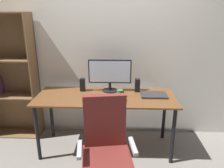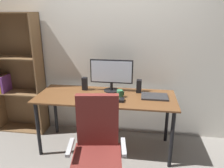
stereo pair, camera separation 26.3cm
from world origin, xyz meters
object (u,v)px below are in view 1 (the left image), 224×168
(desk, at_px, (106,102))
(bookshelf, at_px, (8,79))
(speaker_right, at_px, (137,85))
(keyboard, at_px, (105,101))
(mouse, at_px, (123,100))
(laptop, at_px, (154,95))
(coffee_mug, at_px, (120,93))
(monitor, at_px, (110,73))
(speaker_left, at_px, (83,85))
(office_chair, at_px, (106,155))

(desk, xyz_separation_m, bookshelf, (-1.38, 0.33, 0.19))
(bookshelf, bearing_deg, speaker_right, -4.77)
(keyboard, relative_size, speaker_right, 1.71)
(mouse, height_order, laptop, mouse)
(coffee_mug, distance_m, bookshelf, 1.60)
(monitor, relative_size, mouse, 5.75)
(desk, height_order, speaker_left, speaker_left)
(monitor, distance_m, bookshelf, 1.44)
(monitor, distance_m, mouse, 0.44)
(monitor, height_order, office_chair, monitor)
(desk, relative_size, speaker_right, 10.12)
(mouse, bearing_deg, keyboard, -171.95)
(monitor, bearing_deg, speaker_right, -1.26)
(keyboard, xyz_separation_m, office_chair, (0.05, -0.63, -0.29))
(mouse, relative_size, speaker_left, 0.56)
(speaker_left, xyz_separation_m, office_chair, (0.37, -0.97, -0.37))
(laptop, height_order, speaker_right, speaker_right)
(office_chair, bearing_deg, mouse, 67.51)
(speaker_left, distance_m, office_chair, 1.10)
(monitor, bearing_deg, coffee_mug, -56.53)
(coffee_mug, bearing_deg, office_chair, -98.87)
(monitor, bearing_deg, speaker_left, -178.74)
(mouse, bearing_deg, desk, 148.65)
(monitor, relative_size, coffee_mug, 6.08)
(desk, relative_size, bookshelf, 0.99)
(desk, relative_size, coffee_mug, 18.96)
(speaker_right, bearing_deg, monitor, 178.74)
(monitor, height_order, bookshelf, bookshelf)
(desk, bearing_deg, coffee_mug, -3.45)
(coffee_mug, relative_size, laptop, 0.28)
(coffee_mug, bearing_deg, monitor, 123.47)
(keyboard, relative_size, mouse, 3.02)
(speaker_right, height_order, bookshelf, bookshelf)
(laptop, bearing_deg, speaker_right, 143.42)
(desk, distance_m, keyboard, 0.19)
(desk, distance_m, coffee_mug, 0.22)
(mouse, distance_m, speaker_left, 0.63)
(laptop, relative_size, office_chair, 0.32)
(office_chair, bearing_deg, coffee_mug, 72.44)
(monitor, height_order, mouse, monitor)
(laptop, bearing_deg, mouse, -154.40)
(office_chair, bearing_deg, keyboard, 85.64)
(speaker_left, bearing_deg, mouse, -31.79)
(bookshelf, bearing_deg, monitor, -5.65)
(monitor, relative_size, office_chair, 0.55)
(bookshelf, bearing_deg, desk, -13.54)
(desk, bearing_deg, keyboard, -86.87)
(speaker_right, height_order, office_chair, office_chair)
(laptop, distance_m, speaker_left, 0.93)
(desk, bearing_deg, monitor, 77.06)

